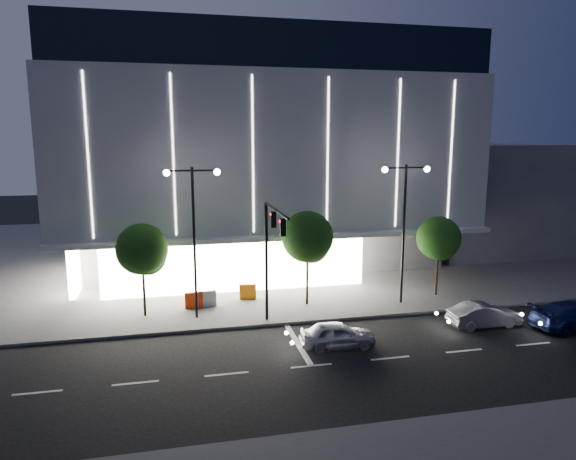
# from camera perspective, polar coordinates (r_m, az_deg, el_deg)

# --- Properties ---
(ground) EXTENTS (160.00, 160.00, 0.00)m
(ground) POSITION_cam_1_polar(r_m,az_deg,el_deg) (26.03, -2.67, -13.88)
(ground) COLOR black
(ground) RESTS_ON ground
(sidewalk_museum) EXTENTS (70.00, 40.00, 0.15)m
(sidewalk_museum) POSITION_cam_1_polar(r_m,az_deg,el_deg) (49.41, -1.72, -2.10)
(sidewalk_museum) COLOR #474747
(sidewalk_museum) RESTS_ON ground
(museum) EXTENTS (30.00, 25.80, 18.00)m
(museum) POSITION_cam_1_polar(r_m,az_deg,el_deg) (46.27, -3.87, 8.54)
(museum) COLOR #4C4C51
(museum) RESTS_ON ground
(annex_building) EXTENTS (16.00, 20.00, 10.00)m
(annex_building) POSITION_cam_1_polar(r_m,az_deg,el_deg) (56.39, 19.76, 3.91)
(annex_building) COLOR #4C4C51
(annex_building) RESTS_ON ground
(traffic_mast) EXTENTS (0.33, 5.89, 7.07)m
(traffic_mast) POSITION_cam_1_polar(r_m,az_deg,el_deg) (27.79, -1.90, -1.40)
(traffic_mast) COLOR black
(traffic_mast) RESTS_ON ground
(street_lamp_west) EXTENTS (3.16, 0.36, 9.00)m
(street_lamp_west) POSITION_cam_1_polar(r_m,az_deg,el_deg) (29.81, -10.44, 1.04)
(street_lamp_west) COLOR black
(street_lamp_west) RESTS_ON ground
(street_lamp_east) EXTENTS (3.16, 0.36, 9.00)m
(street_lamp_east) POSITION_cam_1_polar(r_m,az_deg,el_deg) (32.91, 12.81, 1.82)
(street_lamp_east) COLOR black
(street_lamp_east) RESTS_ON ground
(tree_left) EXTENTS (3.02, 3.02, 5.72)m
(tree_left) POSITION_cam_1_polar(r_m,az_deg,el_deg) (31.21, -15.86, -2.36)
(tree_left) COLOR black
(tree_left) RESTS_ON ground
(tree_mid) EXTENTS (3.25, 3.25, 6.15)m
(tree_mid) POSITION_cam_1_polar(r_m,az_deg,el_deg) (32.10, 2.21, -1.08)
(tree_mid) COLOR black
(tree_mid) RESTS_ON ground
(tree_right) EXTENTS (2.91, 2.91, 5.51)m
(tree_right) POSITION_cam_1_polar(r_m,az_deg,el_deg) (35.52, 16.40, -1.13)
(tree_right) COLOR black
(tree_right) RESTS_ON ground
(car_lead) EXTENTS (3.99, 1.85, 1.32)m
(car_lead) POSITION_cam_1_polar(r_m,az_deg,el_deg) (26.99, 5.51, -11.49)
(car_lead) COLOR #ADAEB5
(car_lead) RESTS_ON ground
(car_second) EXTENTS (4.13, 1.44, 1.36)m
(car_second) POSITION_cam_1_polar(r_m,az_deg,el_deg) (31.63, 20.97, -8.81)
(car_second) COLOR #989B9F
(car_second) RESTS_ON ground
(car_third) EXTENTS (5.23, 2.19, 1.51)m
(car_third) POSITION_cam_1_polar(r_m,az_deg,el_deg) (33.40, 29.33, -8.32)
(car_third) COLOR navy
(car_third) RESTS_ON ground
(barrier_a) EXTENTS (1.12, 0.34, 1.00)m
(barrier_a) POSITION_cam_1_polar(r_m,az_deg,el_deg) (32.78, -10.43, -7.67)
(barrier_a) COLOR #F3380D
(barrier_a) RESTS_ON sidewalk_museum
(barrier_c) EXTENTS (1.12, 0.35, 1.00)m
(barrier_c) POSITION_cam_1_polar(r_m,az_deg,el_deg) (34.05, -4.49, -6.84)
(barrier_c) COLOR orange
(barrier_c) RESTS_ON sidewalk_museum
(barrier_d) EXTENTS (1.12, 0.41, 1.00)m
(barrier_d) POSITION_cam_1_polar(r_m,az_deg,el_deg) (32.91, -8.94, -7.54)
(barrier_d) COLOR #B9B9B9
(barrier_d) RESTS_ON sidewalk_museum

